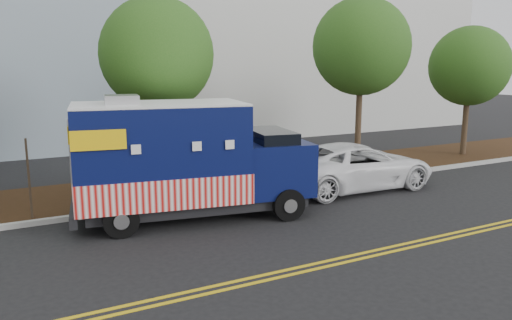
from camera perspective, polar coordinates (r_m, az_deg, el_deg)
ground at (r=14.81m, az=-5.32°, el=-6.32°), size 120.00×120.00×0.00m
curb at (r=16.04m, az=-7.25°, el=-4.73°), size 120.00×0.18×0.15m
mulch_strip at (r=17.96m, az=-9.62°, el=-3.09°), size 120.00×4.00×0.15m
centerline_near at (r=11.07m, az=3.76°, el=-12.38°), size 120.00×0.10×0.01m
centerline_far at (r=10.88m, az=4.46°, el=-12.83°), size 120.00×0.10×0.01m
tree_b at (r=17.37m, az=-11.24°, el=11.73°), size 3.82×3.82×6.60m
tree_c at (r=21.73m, az=11.94°, el=12.55°), size 4.06×4.06×7.12m
tree_d at (r=25.35m, az=23.22°, el=9.82°), size 3.64×3.64×6.10m
sign_post at (r=15.09m, az=-24.50°, el=-2.24°), size 0.06×0.06×2.40m
food_truck at (r=14.26m, az=-8.41°, el=-0.37°), size 7.08×3.58×3.57m
white_car at (r=18.07m, az=11.26°, el=-0.66°), size 5.94×2.89×1.63m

